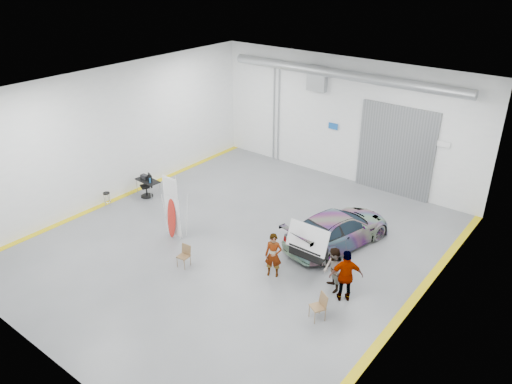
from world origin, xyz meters
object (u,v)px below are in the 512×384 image
Objects in this scene: sedan_car at (338,229)px; folding_chair_far at (317,311)px; person_b at (334,270)px; shop_stool at (107,199)px; person_c at (346,276)px; work_table at (147,180)px; office_chair at (147,187)px; surfboard_display at (172,212)px; person_a at (273,255)px; folding_chair_near at (184,260)px.

folding_chair_far is (1.72, -4.24, -0.41)m from sedan_car.
person_b is 2.57× the size of shop_stool.
person_c is 11.15m from work_table.
surfboard_display is at bearing -2.47° from office_chair.
person_a is 0.89× the size of person_c.
sedan_car is 9.21m from office_chair.
folding_chair_near is 6.29m from shop_stool.
person_a is (-0.73, -3.21, 0.14)m from sedan_car.
folding_chair_far is at bearing -48.46° from person_a.
folding_chair_near is (-2.86, -1.55, -0.57)m from person_a.
shop_stool is 0.58× the size of office_chair.
shop_stool is 1.89m from office_chair.
person_a is 2.00× the size of folding_chair_near.
folding_chair_near is at bearing -144.37° from folding_chair_far.
work_table is at bearing -44.27° from person_c.
person_b is at bearing 4.22° from shop_stool.
work_table is (-3.73, 1.91, -0.35)m from surfboard_display.
person_a reaches higher than folding_chair_far.
surfboard_display reaches higher than folding_chair_far.
office_chair is (0.72, 1.74, 0.16)m from shop_stool.
person_c is (2.65, 0.34, 0.10)m from person_a.
sedan_car is 7.57× the size of shop_stool.
person_c is 1.48× the size of work_table.
person_a reaches higher than shop_stool.
office_chair is at bearing -144.11° from person_b.
folding_chair_near is (-3.60, -4.75, -0.43)m from sedan_car.
work_table is (-10.51, 1.03, -0.04)m from person_b.
folding_chair_near is (-5.51, -1.89, -0.67)m from person_c.
shop_stool is (-9.76, -3.48, -0.37)m from sedan_car.
person_c is 2.98× the size of shop_stool.
person_a is at bearing 22.61° from folding_chair_near.
shop_stool is 1.99m from work_table.
folding_chair_far is 0.83× the size of office_chair.
person_a is 2.67m from person_c.
shop_stool is at bearing 162.60° from folding_chair_near.
folding_chair_near is at bearing -11.67° from shop_stool.
folding_chair_far is 11.05m from office_chair.
person_b is (2.08, 0.55, -0.02)m from person_a.
person_c is 5.86m from folding_chair_near.
sedan_car is 5.29× the size of folding_chair_far.
person_a reaches higher than office_chair.
person_c reaches higher than shop_stool.
sedan_car is 3.30m from person_a.
person_c reaches higher than person_a.
person_c is at bearing 13.17° from folding_chair_near.
surfboard_display reaches higher than shop_stool.
surfboard_display reaches higher than person_c.
sedan_car is 2.94× the size of person_b.
person_a is 9.05m from shop_stool.
sedan_car is 2.98m from person_b.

